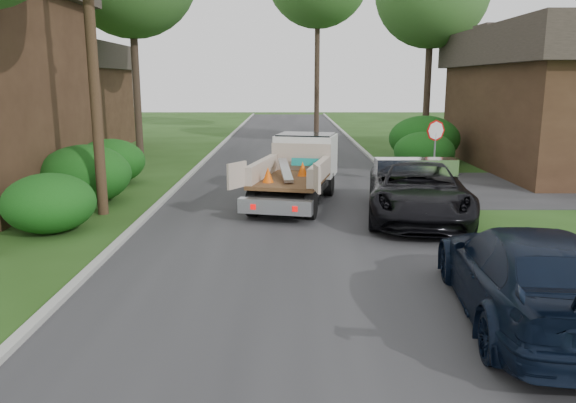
{
  "coord_description": "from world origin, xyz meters",
  "views": [
    {
      "loc": [
        -0.06,
        -11.05,
        3.83
      ],
      "look_at": [
        -0.07,
        1.16,
        1.2
      ],
      "focal_mm": 35.0,
      "sensor_mm": 36.0,
      "label": 1
    }
  ],
  "objects_px": {
    "flatbed_truck": "(300,165)",
    "black_pickup": "(418,190)",
    "stop_sign": "(435,140)",
    "house_left_far": "(56,95)",
    "navy_suv": "(529,275)",
    "utility_pole": "(91,31)"
  },
  "relations": [
    {
      "from": "navy_suv",
      "to": "house_left_far",
      "type": "bearing_deg",
      "value": -49.07
    },
    {
      "from": "black_pickup",
      "to": "utility_pole",
      "type": "bearing_deg",
      "value": -174.49
    },
    {
      "from": "stop_sign",
      "to": "black_pickup",
      "type": "xyz_separation_m",
      "value": [
        -1.6,
        -4.5,
        -0.97
      ]
    },
    {
      "from": "flatbed_truck",
      "to": "navy_suv",
      "type": "distance_m",
      "value": 10.23
    },
    {
      "from": "stop_sign",
      "to": "flatbed_truck",
      "type": "xyz_separation_m",
      "value": [
        -4.87,
        -1.89,
        -0.65
      ]
    },
    {
      "from": "utility_pole",
      "to": "navy_suv",
      "type": "height_order",
      "value": "utility_pole"
    },
    {
      "from": "utility_pole",
      "to": "black_pickup",
      "type": "height_order",
      "value": "utility_pole"
    },
    {
      "from": "flatbed_truck",
      "to": "black_pickup",
      "type": "height_order",
      "value": "flatbed_truck"
    },
    {
      "from": "utility_pole",
      "to": "flatbed_truck",
      "type": "xyz_separation_m",
      "value": [
        5.81,
        2.13,
        -4.05
      ]
    },
    {
      "from": "stop_sign",
      "to": "black_pickup",
      "type": "height_order",
      "value": "stop_sign"
    },
    {
      "from": "utility_pole",
      "to": "flatbed_truck",
      "type": "height_order",
      "value": "utility_pole"
    },
    {
      "from": "stop_sign",
      "to": "flatbed_truck",
      "type": "relative_size",
      "value": 0.43
    },
    {
      "from": "stop_sign",
      "to": "utility_pole",
      "type": "xyz_separation_m",
      "value": [
        -10.68,
        -4.02,
        3.4
      ]
    },
    {
      "from": "stop_sign",
      "to": "house_left_far",
      "type": "xyz_separation_m",
      "value": [
        -18.7,
        13.0,
        1.27
      ]
    },
    {
      "from": "house_left_far",
      "to": "flatbed_truck",
      "type": "distance_m",
      "value": 20.41
    },
    {
      "from": "stop_sign",
      "to": "utility_pole",
      "type": "bearing_deg",
      "value": -159.38
    },
    {
      "from": "stop_sign",
      "to": "black_pickup",
      "type": "distance_m",
      "value": 4.87
    },
    {
      "from": "utility_pole",
      "to": "stop_sign",
      "type": "bearing_deg",
      "value": 20.62
    },
    {
      "from": "black_pickup",
      "to": "navy_suv",
      "type": "distance_m",
      "value": 7.0
    },
    {
      "from": "flatbed_truck",
      "to": "black_pickup",
      "type": "relative_size",
      "value": 1.0
    },
    {
      "from": "utility_pole",
      "to": "flatbed_truck",
      "type": "distance_m",
      "value": 7.39
    },
    {
      "from": "flatbed_truck",
      "to": "house_left_far",
      "type": "bearing_deg",
      "value": 145.51
    }
  ]
}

